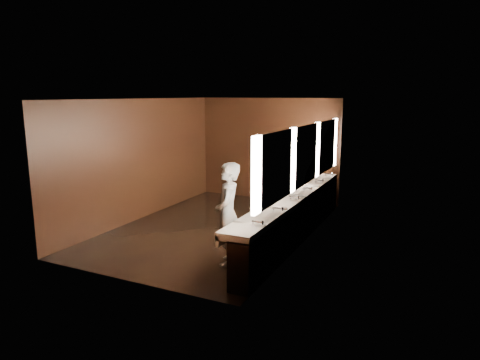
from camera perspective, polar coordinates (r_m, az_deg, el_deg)
floor at (r=9.51m, az=-3.12°, el=-6.39°), size 6.00×6.00×0.00m
ceiling at (r=9.05m, az=-3.31°, el=10.74°), size 4.00×6.00×0.02m
wall_back at (r=11.87m, az=3.77°, el=4.10°), size 4.00×0.02×2.80m
wall_front at (r=6.75m, az=-15.52°, el=-1.86°), size 4.00×0.02×2.80m
wall_left at (r=10.28m, az=-13.06°, el=2.70°), size 0.02×6.00×2.80m
wall_right at (r=8.41m, az=8.83°, el=0.98°), size 0.02×6.00×2.80m
sink_counter at (r=8.68m, az=7.34°, el=-4.79°), size 0.55×5.40×1.01m
mirror_band at (r=8.36m, az=8.77°, el=3.35°), size 0.06×5.03×1.15m
person at (r=7.32m, az=-1.63°, el=-4.55°), size 0.63×0.76×1.78m
trash_bin at (r=8.14m, az=4.18°, el=-7.21°), size 0.49×0.49×0.62m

